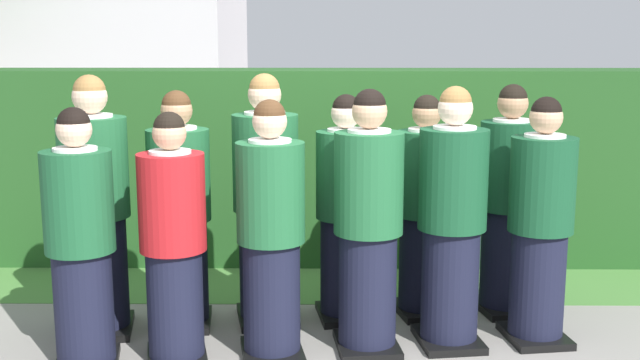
{
  "coord_description": "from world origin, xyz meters",
  "views": [
    {
      "loc": [
        0.05,
        -4.64,
        1.97
      ],
      "look_at": [
        0.0,
        0.3,
        1.05
      ],
      "focal_mm": 43.78,
      "sensor_mm": 36.0,
      "label": 1
    }
  ],
  "objects": [
    {
      "name": "student_rear_row_0",
      "position": [
        -1.48,
        0.34,
        0.82
      ],
      "size": [
        0.48,
        0.57,
        1.72
      ],
      "color": "black",
      "rests_on": "ground"
    },
    {
      "name": "student_front_row_5",
      "position": [
        1.41,
        0.22,
        0.76
      ],
      "size": [
        0.43,
        0.51,
        1.59
      ],
      "color": "black",
      "rests_on": "ground"
    },
    {
      "name": "student_front_row_3",
      "position": [
        0.3,
        0.06,
        0.79
      ],
      "size": [
        0.44,
        0.54,
        1.65
      ],
      "color": "black",
      "rests_on": "ground"
    },
    {
      "name": "student_rear_row_4",
      "position": [
        0.73,
        0.72,
        0.75
      ],
      "size": [
        0.45,
        0.54,
        1.57
      ],
      "color": "black",
      "rests_on": "ground"
    },
    {
      "name": "lawn_strip",
      "position": [
        0.0,
        1.33,
        0.0
      ],
      "size": [
        8.35,
        0.9,
        0.01
      ],
      "primitive_type": "cube",
      "color": "#477A38",
      "rests_on": "ground"
    },
    {
      "name": "student_rear_row_5",
      "position": [
        1.33,
        0.78,
        0.78
      ],
      "size": [
        0.46,
        0.54,
        1.64
      ],
      "color": "black",
      "rests_on": "ground"
    },
    {
      "name": "student_rear_row_1",
      "position": [
        -0.95,
        0.47,
        0.77
      ],
      "size": [
        0.42,
        0.5,
        1.61
      ],
      "color": "black",
      "rests_on": "ground"
    },
    {
      "name": "student_rear_row_3",
      "position": [
        0.17,
        0.62,
        0.75
      ],
      "size": [
        0.43,
        0.5,
        1.58
      ],
      "color": "black",
      "rests_on": "ground"
    },
    {
      "name": "student_front_row_2",
      "position": [
        -0.29,
        -0.06,
        0.76
      ],
      "size": [
        0.44,
        0.51,
        1.6
      ],
      "color": "black",
      "rests_on": "ground"
    },
    {
      "name": "student_in_red_blazer",
      "position": [
        -0.87,
        -0.15,
        0.73
      ],
      "size": [
        0.44,
        0.51,
        1.53
      ],
      "color": "black",
      "rests_on": "ground"
    },
    {
      "name": "hedge",
      "position": [
        0.0,
        2.13,
        0.84
      ],
      "size": [
        8.35,
        0.7,
        1.68
      ],
      "color": "#214C1E",
      "rests_on": "ground"
    },
    {
      "name": "student_front_row_4",
      "position": [
        0.83,
        0.16,
        0.79
      ],
      "size": [
        0.45,
        0.52,
        1.66
      ],
      "color": "black",
      "rests_on": "ground"
    },
    {
      "name": "ground_plane",
      "position": [
        0.0,
        0.0,
        0.0
      ],
      "size": [
        60.0,
        60.0,
        0.0
      ],
      "primitive_type": "plane",
      "color": "gray"
    },
    {
      "name": "student_front_row_0",
      "position": [
        -1.4,
        -0.23,
        0.75
      ],
      "size": [
        0.44,
        0.51,
        1.57
      ],
      "color": "black",
      "rests_on": "ground"
    },
    {
      "name": "student_rear_row_2",
      "position": [
        -0.37,
        0.56,
        0.82
      ],
      "size": [
        0.48,
        0.58,
        1.72
      ],
      "color": "black",
      "rests_on": "ground"
    }
  ]
}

